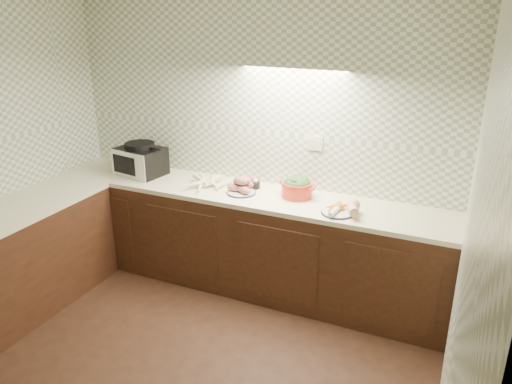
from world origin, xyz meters
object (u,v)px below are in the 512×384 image
at_px(toaster_oven, 140,160).
at_px(dutch_oven, 297,187).
at_px(veg_plate, 345,208).
at_px(parsnip_pile, 207,182).
at_px(onion_bowl, 252,183).
at_px(sweet_potato_plate, 242,187).

distance_m(toaster_oven, dutch_oven, 1.55).
bearing_deg(veg_plate, parsnip_pile, 175.00).
bearing_deg(toaster_oven, dutch_oven, 10.83).
xyz_separation_m(toaster_oven, veg_plate, (2.01, -0.13, -0.10)).
bearing_deg(veg_plate, onion_bowl, 165.86).
relative_size(sweet_potato_plate, veg_plate, 0.79).
bearing_deg(dutch_oven, parsnip_pile, -160.25).
height_order(onion_bowl, veg_plate, veg_plate).
bearing_deg(onion_bowl, dutch_oven, -5.90).
height_order(toaster_oven, onion_bowl, toaster_oven).
bearing_deg(onion_bowl, parsnip_pile, -163.28).
bearing_deg(parsnip_pile, toaster_oven, 178.51).
xyz_separation_m(onion_bowl, dutch_oven, (0.44, -0.05, 0.05)).
height_order(toaster_oven, veg_plate, toaster_oven).
relative_size(sweet_potato_plate, dutch_oven, 0.78).
bearing_deg(veg_plate, sweet_potato_plate, 175.75).
bearing_deg(sweet_potato_plate, veg_plate, -4.25).
height_order(toaster_oven, parsnip_pile, toaster_oven).
height_order(parsnip_pile, onion_bowl, onion_bowl).
relative_size(toaster_oven, veg_plate, 1.48).
height_order(parsnip_pile, sweet_potato_plate, sweet_potato_plate).
distance_m(parsnip_pile, veg_plate, 1.28).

